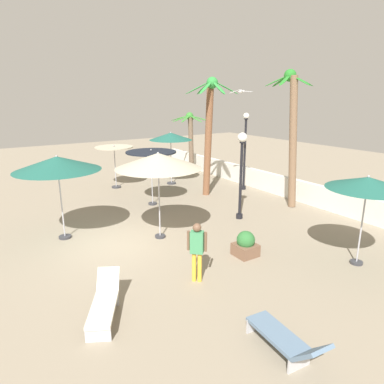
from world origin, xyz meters
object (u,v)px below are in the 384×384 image
object	(u,v)px
patio_umbrella_4	(151,155)
palm_tree_2	(292,126)
lamp_post_2	(245,147)
lounge_chair_0	(285,339)
palm_tree_1	(209,126)
seagull_0	(241,92)
lounge_chair_1	(104,302)
patio_umbrella_3	(158,161)
palm_tree_0	(190,134)
lamp_post_1	(241,164)
guest_0	(197,247)
patio_umbrella_0	(57,164)
planter	(246,245)
patio_umbrella_1	(368,184)
patio_umbrella_5	(171,137)
patio_umbrella_2	(114,151)

from	to	relation	value
patio_umbrella_4	palm_tree_2	bearing A→B (deg)	56.83
lamp_post_2	lounge_chair_0	distance (m)	13.09
palm_tree_1	seagull_0	size ratio (longest dim) A/B	4.81
lounge_chair_0	lounge_chair_1	bearing A→B (deg)	-141.21
patio_umbrella_3	palm_tree_2	xyz separation A→B (m)	(-0.23, 7.00, 0.85)
palm_tree_0	lamp_post_1	world-z (taller)	palm_tree_0
patio_umbrella_3	guest_0	distance (m)	3.86
patio_umbrella_0	planter	world-z (taller)	patio_umbrella_0
patio_umbrella_1	patio_umbrella_4	distance (m)	9.36
patio_umbrella_1	patio_umbrella_3	size ratio (longest dim) A/B	0.89
patio_umbrella_3	patio_umbrella_1	bearing A→B (deg)	38.97
lamp_post_2	lounge_chair_0	world-z (taller)	lamp_post_2
lounge_chair_1	lounge_chair_0	bearing A→B (deg)	38.79
lounge_chair_1	patio_umbrella_3	bearing A→B (deg)	136.53
lounge_chair_1	guest_0	distance (m)	2.82
patio_umbrella_5	palm_tree_0	world-z (taller)	palm_tree_0
patio_umbrella_2	lamp_post_2	world-z (taller)	lamp_post_2
lamp_post_2	palm_tree_2	bearing A→B (deg)	-2.36
patio_umbrella_2	patio_umbrella_4	size ratio (longest dim) A/B	0.91
patio_umbrella_0	lounge_chair_0	size ratio (longest dim) A/B	1.61
patio_umbrella_0	patio_umbrella_3	xyz separation A→B (m)	(1.86, 3.00, 0.09)
patio_umbrella_5	palm_tree_2	world-z (taller)	palm_tree_2
palm_tree_2	patio_umbrella_2	bearing A→B (deg)	-142.66
patio_umbrella_4	lounge_chair_0	size ratio (longest dim) A/B	1.40
palm_tree_0	patio_umbrella_0	bearing A→B (deg)	-54.94
patio_umbrella_0	lamp_post_1	world-z (taller)	lamp_post_1
patio_umbrella_4	lounge_chair_1	world-z (taller)	patio_umbrella_4
lounge_chair_0	guest_0	world-z (taller)	guest_0
patio_umbrella_2	palm_tree_1	bearing A→B (deg)	39.95
patio_umbrella_4	lounge_chair_0	world-z (taller)	patio_umbrella_4
patio_umbrella_5	seagull_0	world-z (taller)	seagull_0
patio_umbrella_5	lounge_chair_1	distance (m)	13.10
patio_umbrella_1	palm_tree_1	xyz separation A→B (m)	(-8.79, 0.55, 1.03)
patio_umbrella_3	palm_tree_0	xyz separation A→B (m)	(-8.89, 7.02, -0.25)
patio_umbrella_0	lamp_post_2	size ratio (longest dim) A/B	0.74
lamp_post_1	lounge_chair_1	bearing A→B (deg)	-64.00
patio_umbrella_1	lounge_chair_0	size ratio (longest dim) A/B	1.48
seagull_0	lamp_post_2	bearing A→B (deg)	132.40
patio_umbrella_3	patio_umbrella_5	size ratio (longest dim) A/B	1.04
patio_umbrella_4	planter	world-z (taller)	patio_umbrella_4
palm_tree_0	palm_tree_1	xyz separation A→B (m)	(5.31, -2.27, 0.99)
patio_umbrella_0	patio_umbrella_3	distance (m)	3.53
patio_umbrella_1	palm_tree_2	distance (m)	6.21
patio_umbrella_3	seagull_0	distance (m)	5.98
guest_0	palm_tree_2	bearing A→B (deg)	115.30
patio_umbrella_0	palm_tree_1	bearing A→B (deg)	102.53
palm_tree_0	palm_tree_2	size ratio (longest dim) A/B	0.65
lounge_chair_0	guest_0	xyz separation A→B (m)	(-3.39, 0.12, 0.68)
patio_umbrella_4	patio_umbrella_0	bearing A→B (deg)	-67.25
seagull_0	palm_tree_2	bearing A→B (deg)	49.94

